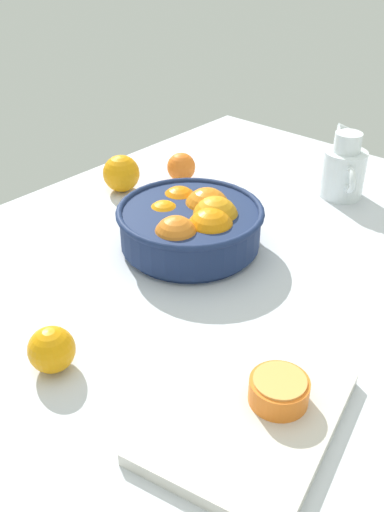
{
  "coord_description": "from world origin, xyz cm",
  "views": [
    {
      "loc": [
        -57.11,
        -51.36,
        54.99
      ],
      "look_at": [
        -2.32,
        -3.08,
        8.35
      ],
      "focal_mm": 39.54,
      "sensor_mm": 36.0,
      "label": 1
    }
  ],
  "objects_px": {
    "loose_orange_1": "(121,173)",
    "fruit_bowl": "(192,224)",
    "loose_orange_2": "(52,349)",
    "cutting_board": "(247,416)",
    "orange_half_0": "(279,390)",
    "juice_pitcher": "(343,173)",
    "loose_orange_0": "(181,167)"
  },
  "relations": [
    {
      "from": "orange_half_0",
      "to": "loose_orange_2",
      "type": "bearing_deg",
      "value": 116.85
    },
    {
      "from": "fruit_bowl",
      "to": "juice_pitcher",
      "type": "xyz_separation_m",
      "value": [
        0.38,
        -0.1,
        0.0
      ]
    },
    {
      "from": "fruit_bowl",
      "to": "orange_half_0",
      "type": "height_order",
      "value": "fruit_bowl"
    },
    {
      "from": "orange_half_0",
      "to": "loose_orange_0",
      "type": "relative_size",
      "value": 1.17
    },
    {
      "from": "orange_half_0",
      "to": "loose_orange_1",
      "type": "bearing_deg",
      "value": 63.78
    },
    {
      "from": "juice_pitcher",
      "to": "cutting_board",
      "type": "xyz_separation_m",
      "value": [
        -0.64,
        -0.22,
        -0.04
      ]
    },
    {
      "from": "fruit_bowl",
      "to": "loose_orange_2",
      "type": "relative_size",
      "value": 4.11
    },
    {
      "from": "cutting_board",
      "to": "loose_orange_2",
      "type": "relative_size",
      "value": 4.03
    },
    {
      "from": "cutting_board",
      "to": "fruit_bowl",
      "type": "bearing_deg",
      "value": 50.71
    },
    {
      "from": "orange_half_0",
      "to": "fruit_bowl",
      "type": "bearing_deg",
      "value": 56.65
    },
    {
      "from": "cutting_board",
      "to": "orange_half_0",
      "type": "bearing_deg",
      "value": -23.41
    },
    {
      "from": "loose_orange_2",
      "to": "fruit_bowl",
      "type": "bearing_deg",
      "value": 10.11
    },
    {
      "from": "orange_half_0",
      "to": "loose_orange_1",
      "type": "distance_m",
      "value": 0.69
    },
    {
      "from": "fruit_bowl",
      "to": "orange_half_0",
      "type": "bearing_deg",
      "value": -123.35
    },
    {
      "from": "juice_pitcher",
      "to": "loose_orange_0",
      "type": "height_order",
      "value": "juice_pitcher"
    },
    {
      "from": "cutting_board",
      "to": "orange_half_0",
      "type": "relative_size",
      "value": 3.47
    },
    {
      "from": "fruit_bowl",
      "to": "loose_orange_2",
      "type": "height_order",
      "value": "fruit_bowl"
    },
    {
      "from": "loose_orange_0",
      "to": "cutting_board",
      "type": "bearing_deg",
      "value": -131.16
    },
    {
      "from": "loose_orange_2",
      "to": "orange_half_0",
      "type": "bearing_deg",
      "value": -63.15
    },
    {
      "from": "fruit_bowl",
      "to": "juice_pitcher",
      "type": "bearing_deg",
      "value": -14.45
    },
    {
      "from": "fruit_bowl",
      "to": "loose_orange_1",
      "type": "height_order",
      "value": "fruit_bowl"
    },
    {
      "from": "loose_orange_1",
      "to": "fruit_bowl",
      "type": "bearing_deg",
      "value": -106.19
    },
    {
      "from": "fruit_bowl",
      "to": "loose_orange_0",
      "type": "relative_size",
      "value": 4.12
    },
    {
      "from": "loose_orange_1",
      "to": "loose_orange_2",
      "type": "relative_size",
      "value": 1.24
    },
    {
      "from": "juice_pitcher",
      "to": "loose_orange_1",
      "type": "xyz_separation_m",
      "value": [
        -0.3,
        0.38,
        -0.01
      ]
    },
    {
      "from": "juice_pitcher",
      "to": "loose_orange_2",
      "type": "distance_m",
      "value": 0.74
    },
    {
      "from": "orange_half_0",
      "to": "loose_orange_0",
      "type": "distance_m",
      "value": 0.7
    },
    {
      "from": "fruit_bowl",
      "to": "juice_pitcher",
      "type": "distance_m",
      "value": 0.39
    },
    {
      "from": "fruit_bowl",
      "to": "loose_orange_1",
      "type": "relative_size",
      "value": 3.31
    },
    {
      "from": "cutting_board",
      "to": "orange_half_0",
      "type": "height_order",
      "value": "orange_half_0"
    },
    {
      "from": "orange_half_0",
      "to": "loose_orange_1",
      "type": "xyz_separation_m",
      "value": [
        0.3,
        0.62,
        0.0
      ]
    },
    {
      "from": "orange_half_0",
      "to": "loose_orange_0",
      "type": "xyz_separation_m",
      "value": [
        0.43,
        0.55,
        -0.0
      ]
    }
  ]
}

